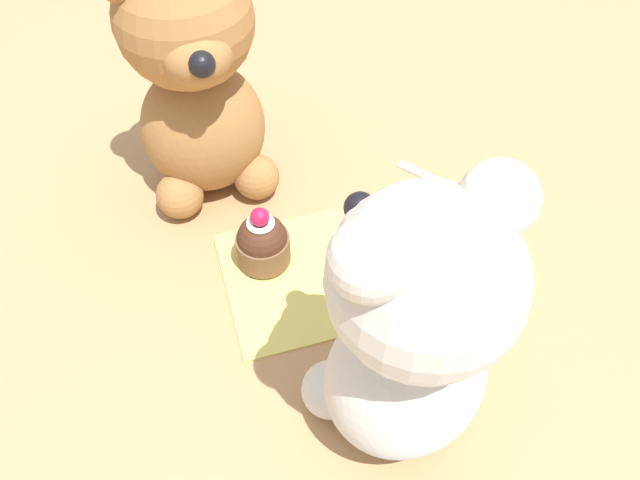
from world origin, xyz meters
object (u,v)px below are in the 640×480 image
at_px(teddy_bear_cream, 411,330).
at_px(cupcake_near_cream_bear, 359,251).
at_px(cupcake_near_tan_bear, 263,242).
at_px(juice_glass, 472,228).
at_px(teaspoon, 440,182).
at_px(teddy_bear_tan, 196,80).

relative_size(teddy_bear_cream, cupcake_near_cream_bear, 4.19).
distance_m(cupcake_near_tan_bear, juice_glass, 0.22).
xyz_separation_m(teddy_bear_cream, juice_glass, (-0.15, -0.16, -0.11)).
bearing_deg(teaspoon, cupcake_near_cream_bear, -93.02).
distance_m(cupcake_near_cream_bear, teaspoon, 0.17).
distance_m(teddy_bear_tan, cupcake_near_cream_bear, 0.25).
xyz_separation_m(teddy_bear_cream, cupcake_near_cream_bear, (-0.02, -0.17, -0.11)).
bearing_deg(teaspoon, teddy_bear_tan, -145.53).
bearing_deg(cupcake_near_tan_bear, juice_glass, 168.62).
relative_size(teddy_bear_cream, cupcake_near_tan_bear, 3.74).
bearing_deg(teddy_bear_tan, cupcake_near_tan_bear, -80.68).
height_order(cupcake_near_cream_bear, teaspoon, cupcake_near_cream_bear).
bearing_deg(teddy_bear_cream, cupcake_near_tan_bear, -84.52).
xyz_separation_m(cupcake_near_tan_bear, juice_glass, (-0.22, 0.04, -0.00)).
relative_size(teddy_bear_cream, teddy_bear_tan, 0.98).
bearing_deg(cupcake_near_tan_bear, cupcake_near_cream_bear, 156.87).
relative_size(cupcake_near_tan_bear, teaspoon, 0.66).
distance_m(teddy_bear_tan, juice_glass, 0.33).
bearing_deg(cupcake_near_cream_bear, cupcake_near_tan_bear, -23.13).
distance_m(teddy_bear_cream, juice_glass, 0.24).
height_order(juice_glass, teaspoon, juice_glass).
distance_m(cupcake_near_cream_bear, cupcake_near_tan_bear, 0.10).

